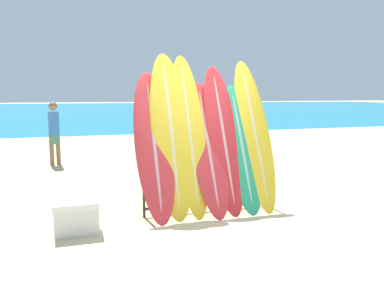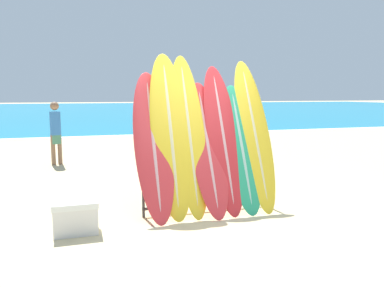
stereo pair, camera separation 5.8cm
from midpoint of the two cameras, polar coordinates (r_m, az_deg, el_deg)
name	(u,v)px [view 2 (the right image)]	position (r m, az deg, el deg)	size (l,w,h in m)	color
ground_plane	(217,217)	(5.55, 4.08, -10.98)	(160.00, 160.00, 0.00)	#CCB789
ocean_water	(95,109)	(45.38, -14.59, 5.14)	(120.00, 60.00, 0.01)	teal
surfboard_rack	(207,180)	(5.66, 2.67, -5.46)	(1.99, 0.04, 0.91)	#28282D
surfboard_slot_0	(153,144)	(5.39, -5.62, 0.01)	(0.56, 1.12, 2.12)	red
surfboard_slot_1	(170,133)	(5.47, -3.00, 1.66)	(0.58, 1.06, 2.40)	yellow
surfboard_slot_2	(189,133)	(5.55, -0.16, 1.63)	(0.49, 1.05, 2.38)	yellow
surfboard_slot_3	(208,147)	(5.59, 2.70, -0.47)	(0.54, 1.08, 1.96)	red
surfboard_slot_4	(223,137)	(5.71, 5.02, 1.03)	(0.52, 1.10, 2.23)	red
surfboard_slot_5	(241,147)	(5.78, 7.81, -0.47)	(0.54, 0.97, 1.92)	#289E70
surfboard_slot_6	(254,133)	(5.95, 9.73, 1.69)	(0.51, 1.17, 2.33)	yellow
person_near_water	(168,115)	(13.99, -3.63, 4.38)	(0.31, 0.29, 1.80)	#846047
person_mid_beach	(225,134)	(9.00, 5.25, 1.55)	(0.21, 0.26, 1.51)	beige
person_far_left	(161,119)	(12.97, -4.68, 3.86)	(0.23, 0.28, 1.69)	#A87A5B
person_far_right	(56,131)	(9.95, -19.91, 1.94)	(0.26, 0.21, 1.58)	#846047
cooler_box	(76,216)	(5.10, -16.96, -10.50)	(0.56, 0.41, 0.42)	silver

